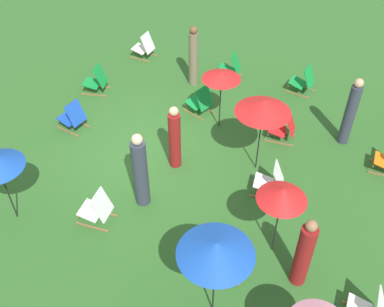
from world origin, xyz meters
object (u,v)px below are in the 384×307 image
Objects in this scene: deckchair_14 at (303,81)px; umbrella_4 at (282,194)px; person_1 at (175,139)px; deckchair_12 at (200,102)px; deckchair_11 at (96,81)px; person_3 at (350,113)px; deckchair_9 at (144,47)px; umbrella_3 at (216,249)px; deckchair_3 at (231,67)px; umbrella_1 at (221,75)px; deckchair_13 at (97,209)px; person_2 at (140,172)px; deckchair_4 at (73,117)px; deckchair_5 at (233,257)px; umbrella_2 at (264,106)px; deckchair_8 at (271,181)px; person_0 at (304,254)px; deckchair_6 at (284,127)px; person_4 at (193,57)px.

deckchair_14 is 5.94m from umbrella_4.
person_1 is at bearing -115.75° from umbrella_4.
deckchair_11 is at bearing -67.22° from deckchair_12.
deckchair_14 is 0.45× the size of person_3.
umbrella_3 is (7.21, 5.54, 1.44)m from deckchair_9.
umbrella_1 reaches higher than deckchair_3.
person_3 reaches higher than deckchair_13.
deckchair_9 is 6.33m from person_2.
person_3 reaches higher than umbrella_1.
deckchair_4 is at bearing -43.70° from deckchair_14.
deckchair_4 and deckchair_9 have the same top height.
person_1 is 4.33m from person_3.
deckchair_5 is 0.97× the size of deckchair_12.
umbrella_1 is (-0.03, 3.84, 1.19)m from deckchair_11.
deckchair_14 is (-2.20, 2.26, 0.00)m from deckchair_12.
umbrella_2 is at bearing -70.11° from person_3.
deckchair_8 is at bearing 179.65° from umbrella_3.
person_0 is (3.67, 3.15, -0.76)m from umbrella_1.
deckchair_3 is 0.49× the size of person_1.
umbrella_4 is (1.48, 5.91, 1.24)m from deckchair_4.
deckchair_5 is 5.06m from deckchair_12.
person_1 is (-1.85, -3.52, 0.01)m from person_0.
deckchair_8 is 0.44× the size of person_2.
deckchair_9 is 0.97× the size of deckchair_11.
deckchair_9 is 9.20m from umbrella_3.
person_2 is at bearing 70.13° from deckchair_4.
deckchair_5 is 1.01× the size of deckchair_6.
deckchair_11 is at bearing -84.23° from person_2.
person_1 is at bearing 46.36° from deckchair_11.
deckchair_6 is at bearing -128.33° from person_0.
umbrella_1 is 2.01m from person_1.
deckchair_6 is 5.34m from umbrella_3.
deckchair_9 and deckchair_11 have the same top height.
person_3 is (1.51, 6.68, 0.53)m from deckchair_9.
umbrella_2 is at bearing -152.80° from umbrella_4.
deckchair_11 is 0.45× the size of person_2.
person_2 is (-0.01, -2.98, -0.70)m from umbrella_4.
person_1 is at bearing -67.86° from umbrella_2.
deckchair_4 is at bearing 2.75° from deckchair_9.
umbrella_4 is at bearing 58.86° from deckchair_12.
umbrella_3 is (3.18, -0.02, 1.44)m from deckchair_8.
deckchair_8 is at bearing -117.70° from person_0.
person_0 reaches higher than deckchair_14.
deckchair_13 is 3.42m from umbrella_3.
person_3 reaches higher than person_4.
person_1 is at bearing 156.32° from deckchair_13.
deckchair_6 is 4.06m from person_2.
deckchair_6 is 0.43× the size of umbrella_2.
deckchair_11 is 3.15m from deckchair_12.
umbrella_2 is (3.38, 5.00, 1.43)m from deckchair_9.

